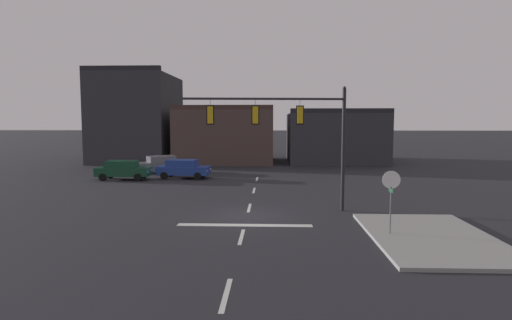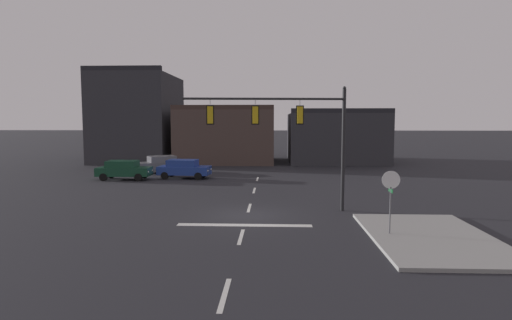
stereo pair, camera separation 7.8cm
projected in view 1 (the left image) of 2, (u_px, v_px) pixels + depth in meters
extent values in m
plane|color=#232328|center=(247.00, 216.00, 21.90)|extent=(400.00, 400.00, 0.00)
cube|color=gray|center=(431.00, 237.00, 17.60)|extent=(5.00, 8.00, 0.15)
cube|color=silver|center=(245.00, 225.00, 19.91)|extent=(6.40, 0.50, 0.01)
cube|color=silver|center=(226.00, 294.00, 11.95)|extent=(0.16, 2.40, 0.01)
cube|color=silver|center=(242.00, 237.00, 17.92)|extent=(0.16, 2.40, 0.01)
cube|color=silver|center=(249.00, 208.00, 23.89)|extent=(0.16, 2.40, 0.01)
cube|color=silver|center=(254.00, 190.00, 29.86)|extent=(0.16, 2.40, 0.01)
cube|color=silver|center=(257.00, 179.00, 35.83)|extent=(0.16, 2.40, 0.01)
cylinder|color=black|center=(343.00, 151.00, 22.85)|extent=(0.20, 0.20, 6.63)
cylinder|color=black|center=(264.00, 99.00, 22.36)|extent=(8.59, 0.92, 0.12)
sphere|color=black|center=(344.00, 88.00, 22.54)|extent=(0.18, 0.18, 0.18)
cylinder|color=#56565B|center=(300.00, 103.00, 22.48)|extent=(0.03, 0.03, 0.35)
cube|color=gold|center=(300.00, 115.00, 22.54)|extent=(0.32, 0.27, 0.90)
sphere|color=red|center=(300.00, 110.00, 22.65)|extent=(0.20, 0.20, 0.20)
sphere|color=#2D2314|center=(300.00, 115.00, 22.67)|extent=(0.20, 0.20, 0.20)
sphere|color=black|center=(299.00, 120.00, 22.70)|extent=(0.20, 0.20, 0.20)
cube|color=black|center=(300.00, 115.00, 22.52)|extent=(0.42, 0.07, 1.02)
cylinder|color=#56565B|center=(255.00, 103.00, 22.36)|extent=(0.03, 0.03, 0.35)
cube|color=gold|center=(255.00, 115.00, 22.41)|extent=(0.32, 0.27, 0.90)
sphere|color=red|center=(255.00, 110.00, 22.52)|extent=(0.20, 0.20, 0.20)
sphere|color=#2D2314|center=(255.00, 115.00, 22.54)|extent=(0.20, 0.20, 0.20)
sphere|color=black|center=(255.00, 120.00, 22.57)|extent=(0.20, 0.20, 0.20)
cube|color=black|center=(255.00, 115.00, 22.39)|extent=(0.42, 0.07, 1.02)
cylinder|color=#56565B|center=(210.00, 103.00, 22.23)|extent=(0.03, 0.03, 0.35)
cube|color=gold|center=(210.00, 115.00, 22.29)|extent=(0.32, 0.27, 0.90)
sphere|color=red|center=(210.00, 110.00, 22.39)|extent=(0.20, 0.20, 0.20)
sphere|color=#2D2314|center=(210.00, 115.00, 22.42)|extent=(0.20, 0.20, 0.20)
sphere|color=black|center=(210.00, 120.00, 22.44)|extent=(0.20, 0.20, 0.20)
cube|color=black|center=(210.00, 115.00, 22.27)|extent=(0.42, 0.07, 1.02)
cylinder|color=#56565B|center=(390.00, 212.00, 17.83)|extent=(0.06, 0.06, 2.15)
cylinder|color=white|center=(391.00, 180.00, 17.70)|extent=(0.76, 0.03, 0.76)
cylinder|color=#B21414|center=(391.00, 180.00, 17.72)|extent=(0.68, 0.03, 0.68)
cube|color=#19592D|center=(391.00, 190.00, 17.75)|extent=(0.02, 0.64, 0.16)
cube|color=slate|center=(160.00, 166.00, 39.97)|extent=(4.69, 3.85, 0.70)
cube|color=slate|center=(161.00, 159.00, 39.98)|extent=(2.94, 2.66, 0.56)
cube|color=#2D3842|center=(153.00, 159.00, 39.61)|extent=(1.01, 1.42, 0.47)
cube|color=#2D3842|center=(173.00, 159.00, 40.56)|extent=(0.98, 1.41, 0.46)
cylinder|color=black|center=(147.00, 171.00, 38.55)|extent=(0.66, 0.52, 0.64)
cylinder|color=black|center=(142.00, 169.00, 40.03)|extent=(0.66, 0.52, 0.64)
cylinder|color=black|center=(178.00, 170.00, 39.98)|extent=(0.66, 0.52, 0.64)
cylinder|color=black|center=(172.00, 168.00, 41.45)|extent=(0.66, 0.52, 0.64)
sphere|color=silver|center=(138.00, 167.00, 38.39)|extent=(0.16, 0.16, 0.16)
sphere|color=silver|center=(135.00, 166.00, 39.39)|extent=(0.16, 0.16, 0.16)
cube|color=maroon|center=(182.00, 164.00, 41.03)|extent=(0.75, 1.18, 0.12)
cube|color=navy|center=(184.00, 170.00, 36.09)|extent=(4.54, 2.16, 0.70)
cube|color=navy|center=(182.00, 163.00, 36.05)|extent=(2.59, 1.80, 0.56)
cube|color=#2D3842|center=(191.00, 163.00, 35.95)|extent=(0.37, 1.54, 0.47)
cube|color=#2D3842|center=(169.00, 163.00, 36.19)|extent=(0.34, 1.53, 0.46)
cylinder|color=black|center=(203.00, 174.00, 36.78)|extent=(0.66, 0.27, 0.64)
cylinder|color=black|center=(198.00, 176.00, 35.10)|extent=(0.66, 0.27, 0.64)
cylinder|color=black|center=(171.00, 173.00, 37.14)|extent=(0.66, 0.27, 0.64)
cylinder|color=black|center=(164.00, 176.00, 35.46)|extent=(0.66, 0.27, 0.64)
sphere|color=silver|center=(210.00, 169.00, 36.38)|extent=(0.16, 0.16, 0.16)
sphere|color=silver|center=(207.00, 171.00, 35.25)|extent=(0.16, 0.16, 0.16)
cube|color=maroon|center=(159.00, 169.00, 36.35)|extent=(0.16, 1.37, 0.12)
cube|color=#143D28|center=(124.00, 171.00, 35.25)|extent=(4.42, 1.84, 0.70)
cube|color=#143D28|center=(122.00, 164.00, 35.19)|extent=(2.48, 1.62, 0.56)
cube|color=#2D3842|center=(131.00, 164.00, 35.17)|extent=(0.26, 1.52, 0.47)
cube|color=#2D3842|center=(108.00, 164.00, 35.23)|extent=(0.23, 1.52, 0.46)
cylinder|color=black|center=(144.00, 175.00, 36.08)|extent=(0.64, 0.23, 0.64)
cylinder|color=black|center=(138.00, 177.00, 34.39)|extent=(0.64, 0.23, 0.64)
cylinder|color=black|center=(111.00, 175.00, 36.17)|extent=(0.64, 0.23, 0.64)
cylinder|color=black|center=(103.00, 177.00, 34.48)|extent=(0.64, 0.23, 0.64)
sphere|color=silver|center=(151.00, 170.00, 35.75)|extent=(0.16, 0.16, 0.16)
sphere|color=silver|center=(148.00, 172.00, 34.60)|extent=(0.16, 0.16, 0.16)
cube|color=maroon|center=(98.00, 170.00, 35.30)|extent=(0.05, 1.37, 0.12)
cube|color=#2D2D33|center=(138.00, 119.00, 51.67)|extent=(8.81, 11.46, 10.40)
cube|color=black|center=(120.00, 68.00, 45.76)|extent=(8.81, 0.60, 0.50)
cube|color=#473833|center=(227.00, 136.00, 50.82)|extent=(11.25, 10.22, 6.16)
cube|color=#3A2B26|center=(222.00, 107.00, 45.73)|extent=(11.25, 0.60, 0.50)
cube|color=#2D2D33|center=(333.00, 138.00, 51.40)|extent=(11.02, 12.37, 5.78)
cube|color=black|center=(342.00, 111.00, 45.25)|extent=(11.02, 0.60, 0.50)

